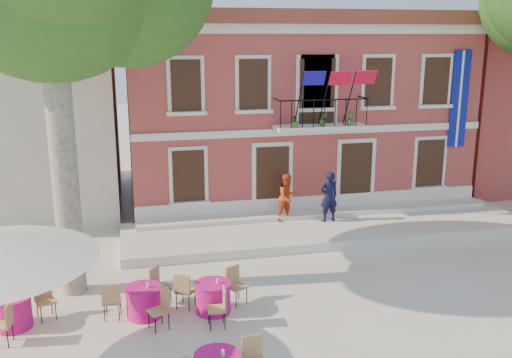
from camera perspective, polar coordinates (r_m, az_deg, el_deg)
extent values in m
plane|color=beige|center=(15.47, 5.80, -11.23)|extent=(90.00, 90.00, 0.00)
cube|color=#AF3F40|center=(24.33, 2.96, 6.77)|extent=(13.00, 8.00, 7.00)
cube|color=brown|center=(24.14, 3.08, 15.63)|extent=(13.50, 8.50, 0.50)
cube|color=silver|center=(20.36, 6.21, 14.73)|extent=(13.30, 0.35, 0.35)
cube|color=silver|center=(20.13, 6.43, 5.16)|extent=(3.20, 0.90, 0.15)
cube|color=black|center=(19.62, 6.89, 7.87)|extent=(3.20, 0.04, 0.04)
cube|color=#0D1894|center=(22.82, 19.67, 7.51)|extent=(0.70, 0.05, 3.60)
cube|color=#140E9A|center=(18.94, 4.72, 9.98)|extent=(0.76, 0.27, 0.47)
cube|color=red|center=(19.23, 7.31, 9.97)|extent=(0.76, 0.29, 0.47)
cube|color=red|center=(19.56, 9.83, 9.95)|extent=(0.76, 0.27, 0.47)
imported|color=#26591E|center=(19.49, 3.95, 5.86)|extent=(0.43, 0.37, 0.48)
imported|color=#26591E|center=(19.80, 6.74, 5.93)|extent=(0.26, 0.21, 0.48)
imported|color=#26591E|center=(20.16, 9.43, 5.98)|extent=(0.27, 0.27, 0.48)
cube|color=beige|center=(24.96, -24.16, 4.58)|extent=(9.00, 9.00, 6.00)
cube|color=silver|center=(19.88, 7.25, -4.94)|extent=(14.00, 3.40, 0.30)
cylinder|color=#A59E84|center=(15.13, -18.69, 1.73)|extent=(0.66, 0.66, 7.10)
imported|color=black|center=(19.95, 7.30, -1.75)|extent=(0.69, 0.49, 1.78)
imported|color=#C84117|center=(19.92, 3.20, -1.84)|extent=(0.98, 0.87, 1.67)
cylinder|color=#E81582|center=(14.68, -23.15, -12.19)|extent=(0.84, 0.84, 0.75)
cylinder|color=#E81582|center=(14.52, -23.29, -10.82)|extent=(0.90, 0.90, 0.02)
cube|color=tan|center=(14.01, -24.14, -13.15)|extent=(0.47, 0.47, 0.95)
cube|color=tan|center=(14.77, -20.30, -11.32)|extent=(0.55, 0.55, 0.95)
cylinder|color=#E81582|center=(11.25, -3.89, -17.19)|extent=(0.90, 0.90, 0.02)
cylinder|color=#E81582|center=(14.29, -11.12, -12.00)|extent=(0.84, 0.84, 0.75)
cylinder|color=#E81582|center=(14.13, -11.20, -10.59)|extent=(0.90, 0.90, 0.02)
cube|color=tan|center=(13.64, -9.75, -12.80)|extent=(0.55, 0.55, 0.95)
cube|color=tan|center=(14.81, -9.48, -10.53)|extent=(0.59, 0.59, 0.95)
cube|color=tan|center=(14.33, -14.19, -11.65)|extent=(0.46, 0.46, 0.95)
cylinder|color=#E81582|center=(14.28, -4.30, -11.78)|extent=(0.84, 0.84, 0.75)
cylinder|color=#E81582|center=(14.12, -4.33, -10.37)|extent=(0.90, 0.90, 0.02)
cube|color=tan|center=(14.64, -1.89, -10.62)|extent=(0.57, 0.57, 0.95)
cube|color=tan|center=(14.53, -7.06, -10.93)|extent=(0.58, 0.58, 0.95)
cube|color=tan|center=(13.57, -3.97, -12.76)|extent=(0.44, 0.44, 0.95)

